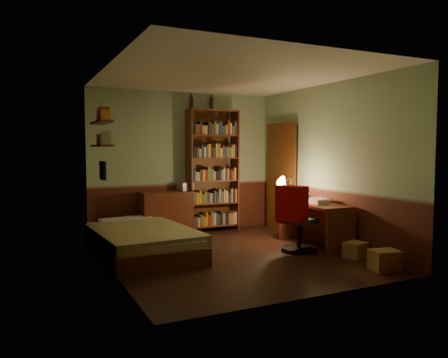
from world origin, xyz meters
name	(u,v)px	position (x,y,z in m)	size (l,w,h in m)	color
floor	(231,255)	(0.00, 0.00, -0.01)	(3.50, 4.00, 0.02)	black
ceiling	(232,75)	(0.00, 0.00, 2.61)	(3.50, 4.00, 0.02)	silver
wall_back	(183,162)	(0.00, 2.01, 1.30)	(3.50, 0.02, 2.60)	#8AA883
wall_left	(108,169)	(-1.76, 0.00, 1.30)	(0.02, 4.00, 2.60)	#8AA883
wall_right	(329,164)	(1.76, 0.00, 1.30)	(0.02, 4.00, 2.60)	#8AA883
wall_front	(318,174)	(0.00, -2.01, 1.30)	(3.50, 0.02, 2.60)	#8AA883
doorway	(282,178)	(1.72, 1.30, 1.00)	(0.06, 0.90, 2.00)	black
door_trim	(281,178)	(1.69, 1.30, 1.00)	(0.02, 0.98, 2.08)	#4B270E
bed	(140,231)	(-1.19, 0.65, 0.34)	(1.23, 2.30, 0.68)	#7B8C52
dresser	(166,214)	(-0.42, 1.76, 0.39)	(0.89, 0.44, 0.79)	#532617
mini_stereo	(185,186)	(-0.01, 1.89, 0.86)	(0.26, 0.20, 0.14)	#B2B2B7
bookshelf	(213,171)	(0.52, 1.85, 1.14)	(0.98, 0.30, 2.28)	#532617
bottle_left	(192,103)	(0.15, 1.96, 2.39)	(0.06, 0.06, 0.23)	black
bottle_right	(212,104)	(0.56, 1.96, 2.39)	(0.06, 0.06, 0.23)	black
desk	(315,225)	(1.44, -0.07, 0.35)	(0.54, 1.30, 0.70)	#532617
paper_stack	(300,197)	(1.35, 0.22, 0.76)	(0.23, 0.32, 0.13)	silver
desk_lamp	(291,182)	(1.36, 0.48, 1.00)	(0.18, 0.18, 0.59)	black
office_chair	(299,217)	(1.03, -0.24, 0.52)	(0.52, 0.46, 1.03)	#295238
red_jacket	(282,166)	(0.77, -0.15, 1.29)	(0.24, 0.44, 0.52)	#AE0709
wall_shelf_lower	(102,146)	(-1.64, 1.10, 1.60)	(0.20, 0.90, 0.03)	#532617
wall_shelf_upper	(101,122)	(-1.64, 1.10, 1.95)	(0.20, 0.90, 0.03)	#532617
framed_picture	(103,170)	(-1.72, 0.60, 1.25)	(0.04, 0.32, 0.26)	black
cardboard_box_a	(385,260)	(1.41, -1.57, 0.13)	(0.35, 0.28, 0.26)	olive
cardboard_box_b	(355,250)	(1.55, -0.88, 0.11)	(0.30, 0.25, 0.21)	olive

